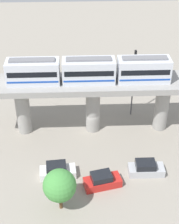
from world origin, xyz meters
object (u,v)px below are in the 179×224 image
object	(u,v)px
parked_car_white	(57,171)
parked_car_silver	(146,169)
train	(89,71)
tree_near_viaduct	(60,186)
parked_car_red	(102,181)
signal_post	(133,81)

from	to	relation	value
parked_car_white	parked_car_silver	distance (m)	10.45
train	parked_car_white	distance (m)	12.95
parked_car_white	tree_near_viaduct	size ratio (longest dim) A/B	0.86
parked_car_red	parked_car_silver	bearing A→B (deg)	-84.66
parked_car_silver	signal_post	distance (m)	13.34
parked_car_red	signal_post	world-z (taller)	signal_post
parked_car_white	parked_car_silver	xyz separation A→B (m)	(-0.04, -10.45, 0.00)
train	parked_car_red	distance (m)	13.72
parked_car_silver	tree_near_viaduct	xyz separation A→B (m)	(-4.76, 9.93, 2.58)
train	signal_post	size ratio (longest dim) A/B	2.00
parked_car_silver	parked_car_red	size ratio (longest dim) A/B	0.94
parked_car_white	parked_car_silver	bearing A→B (deg)	-95.11
parked_car_red	train	bearing A→B (deg)	-7.07
train	parked_car_red	size ratio (longest dim) A/B	4.56
tree_near_viaduct	signal_post	size ratio (longest dim) A/B	0.49
train	tree_near_viaduct	distance (m)	15.36
train	parked_car_red	xyz separation A→B (m)	(-10.76, -1.10, -8.44)
train	tree_near_viaduct	xyz separation A→B (m)	(-13.76, 3.51, -5.86)
parked_car_white	parked_car_red	distance (m)	5.44
train	parked_car_white	world-z (taller)	train
train	parked_car_silver	distance (m)	13.91
train	signal_post	distance (m)	8.06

